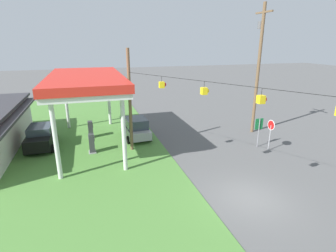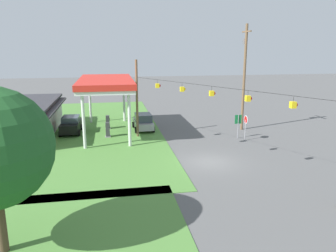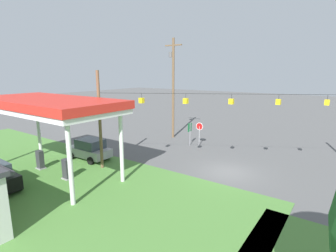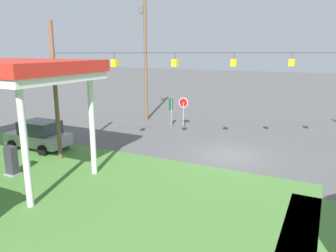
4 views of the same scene
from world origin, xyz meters
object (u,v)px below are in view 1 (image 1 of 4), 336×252
object	(u,v)px
route_sign	(259,127)
fuel_pump_far	(91,130)
car_at_pumps_rear	(41,137)
stop_sign_roadside	(271,129)
gas_station_canopy	(86,81)
fuel_pump_near	(92,144)
car_at_pumps_front	(136,128)
utility_pole_main	(258,64)

from	to	relation	value
route_sign	fuel_pump_far	bearing A→B (deg)	64.33
car_at_pumps_rear	route_sign	distance (m)	17.51
stop_sign_roadside	car_at_pumps_rear	bearing A→B (deg)	-108.93
fuel_pump_far	car_at_pumps_rear	bearing A→B (deg)	107.90
gas_station_canopy	car_at_pumps_rear	distance (m)	5.82
fuel_pump_near	car_at_pumps_rear	world-z (taller)	car_at_pumps_rear
fuel_pump_near	stop_sign_roadside	bearing A→B (deg)	-105.12
gas_station_canopy	car_at_pumps_front	distance (m)	5.82
gas_station_canopy	car_at_pumps_front	world-z (taller)	gas_station_canopy
fuel_pump_far	route_sign	distance (m)	14.36
fuel_pump_near	route_sign	world-z (taller)	route_sign
gas_station_canopy	stop_sign_roadside	size ratio (longest dim) A/B	4.86
stop_sign_roadside	utility_pole_main	distance (m)	6.41
gas_station_canopy	utility_pole_main	distance (m)	14.81
fuel_pump_far	stop_sign_roadside	distance (m)	15.14
stop_sign_roadside	route_sign	world-z (taller)	stop_sign_roadside
car_at_pumps_rear	route_sign	size ratio (longest dim) A/B	1.73
car_at_pumps_front	car_at_pumps_rear	xyz separation A→B (m)	(0.00, 7.72, -0.00)
gas_station_canopy	route_sign	size ratio (longest dim) A/B	5.06
fuel_pump_near	stop_sign_roadside	size ratio (longest dim) A/B	0.61
gas_station_canopy	route_sign	world-z (taller)	gas_station_canopy
fuel_pump_near	car_at_pumps_front	distance (m)	4.49
stop_sign_roadside	utility_pole_main	xyz separation A→B (m)	(4.34, -1.43, 4.50)
gas_station_canopy	route_sign	bearing A→B (deg)	-108.96
fuel_pump_far	gas_station_canopy	bearing A→B (deg)	179.95
car_at_pumps_front	route_sign	xyz separation A→B (m)	(-4.96, -9.06, 0.76)
route_sign	car_at_pumps_front	bearing A→B (deg)	61.30
utility_pole_main	fuel_pump_near	bearing A→B (deg)	92.88
gas_station_canopy	stop_sign_roadside	xyz separation A→B (m)	(-5.37, -13.31, -3.46)
fuel_pump_near	utility_pole_main	size ratio (longest dim) A/B	0.13
fuel_pump_near	stop_sign_roadside	xyz separation A→B (m)	(-3.60, -13.31, 1.09)
gas_station_canopy	car_at_pumps_front	size ratio (longest dim) A/B	2.92
fuel_pump_far	stop_sign_roadside	size ratio (longest dim) A/B	0.61
car_at_pumps_rear	utility_pole_main	distance (m)	19.42
fuel_pump_near	car_at_pumps_rear	bearing A→B (deg)	59.28
route_sign	utility_pole_main	bearing A→B (deg)	-28.11
gas_station_canopy	car_at_pumps_rear	world-z (taller)	gas_station_canopy
gas_station_canopy	fuel_pump_far	xyz separation A→B (m)	(1.77, -0.00, -4.54)
car_at_pumps_rear	stop_sign_roadside	bearing A→B (deg)	72.55
stop_sign_roadside	fuel_pump_far	bearing A→B (deg)	-118.19
fuel_pump_near	car_at_pumps_front	xyz separation A→B (m)	(2.29, -3.86, 0.22)
gas_station_canopy	car_at_pumps_rear	size ratio (longest dim) A/B	2.93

